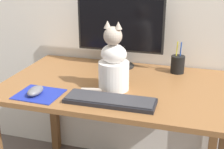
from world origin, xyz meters
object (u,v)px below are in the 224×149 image
object	(u,v)px
monitor	(120,29)
cat	(113,65)
pen_cup	(178,64)
computer_mouse_left	(35,91)
keyboard	(110,100)

from	to	relation	value
monitor	cat	size ratio (longest dim) A/B	1.50
cat	pen_cup	xyz separation A→B (m)	(0.28, 0.33, -0.08)
pen_cup	cat	bearing A→B (deg)	-130.25
computer_mouse_left	pen_cup	xyz separation A→B (m)	(0.62, 0.51, 0.03)
cat	monitor	bearing A→B (deg)	107.61
monitor	pen_cup	xyz separation A→B (m)	(0.34, -0.01, -0.18)
computer_mouse_left	keyboard	bearing A→B (deg)	3.39
monitor	keyboard	xyz separation A→B (m)	(0.09, -0.50, -0.22)
keyboard	cat	size ratio (longest dim) A/B	1.21
keyboard	pen_cup	size ratio (longest dim) A/B	2.31
monitor	keyboard	bearing A→B (deg)	-79.96
keyboard	computer_mouse_left	distance (m)	0.37
pen_cup	monitor	bearing A→B (deg)	177.89
computer_mouse_left	cat	bearing A→B (deg)	27.94
keyboard	computer_mouse_left	bearing A→B (deg)	-177.01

